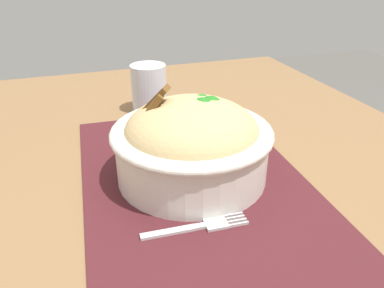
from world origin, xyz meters
name	(u,v)px	position (x,y,z in m)	size (l,w,h in m)	color
table	(204,235)	(0.00, 0.00, 0.65)	(1.25, 0.87, 0.71)	olive
placemat	(194,182)	(-0.04, 0.00, 0.71)	(0.48, 0.30, 0.00)	#47191E
bowl	(192,141)	(-0.05, 0.00, 0.77)	(0.23, 0.23, 0.13)	silver
fork	(200,226)	(0.06, -0.03, 0.71)	(0.02, 0.13, 0.00)	silver
drinking_glass	(150,91)	(-0.32, 0.00, 0.75)	(0.07, 0.07, 0.09)	silver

